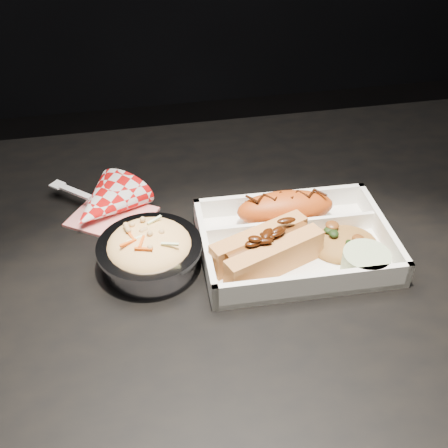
{
  "coord_description": "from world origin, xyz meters",
  "views": [
    {
      "loc": [
        -0.11,
        -0.53,
        1.25
      ],
      "look_at": [
        -0.01,
        0.02,
        0.81
      ],
      "focal_mm": 45.0,
      "sensor_mm": 36.0,
      "label": 1
    }
  ],
  "objects": [
    {
      "name": "fried_rice_mound",
      "position": [
        0.15,
        0.0,
        0.77
      ],
      "size": [
        0.09,
        0.08,
        0.03
      ],
      "primitive_type": "ellipsoid",
      "rotation": [
        0.0,
        0.0,
        -0.03
      ],
      "color": "#A46B2F",
      "rests_on": "food_tray"
    },
    {
      "name": "hotdog",
      "position": [
        0.04,
        -0.01,
        0.78
      ],
      "size": [
        0.15,
        0.1,
        0.06
      ],
      "rotation": [
        0.0,
        0.0,
        0.37
      ],
      "color": "#C88344",
      "rests_on": "food_tray"
    },
    {
      "name": "food_tray",
      "position": [
        0.09,
        0.02,
        0.76
      ],
      "size": [
        0.26,
        0.19,
        0.04
      ],
      "rotation": [
        0.0,
        0.0,
        -0.03
      ],
      "color": "white",
      "rests_on": "dining_table"
    },
    {
      "name": "foil_coleslaw_cup",
      "position": [
        -0.1,
        0.02,
        0.78
      ],
      "size": [
        0.13,
        0.13,
        0.06
      ],
      "color": "silver",
      "rests_on": "dining_table"
    },
    {
      "name": "dining_table",
      "position": [
        0.0,
        0.0,
        0.66
      ],
      "size": [
        1.2,
        0.8,
        0.75
      ],
      "color": "black",
      "rests_on": "ground"
    },
    {
      "name": "fried_pastry",
      "position": [
        0.09,
        0.07,
        0.78
      ],
      "size": [
        0.14,
        0.06,
        0.05
      ],
      "primitive_type": "ellipsoid",
      "rotation": [
        0.0,
        0.0,
        -0.03
      ],
      "color": "#B14411",
      "rests_on": "food_tray"
    },
    {
      "name": "napkin_fork",
      "position": [
        -0.16,
        0.15,
        0.77
      ],
      "size": [
        0.16,
        0.15,
        0.1
      ],
      "rotation": [
        0.0,
        0.0,
        -0.74
      ],
      "color": "red",
      "rests_on": "dining_table"
    },
    {
      "name": "cupcake_liner",
      "position": [
        0.16,
        -0.05,
        0.77
      ],
      "size": [
        0.06,
        0.06,
        0.03
      ],
      "primitive_type": "cylinder",
      "color": "#A5B98B",
      "rests_on": "food_tray"
    }
  ]
}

